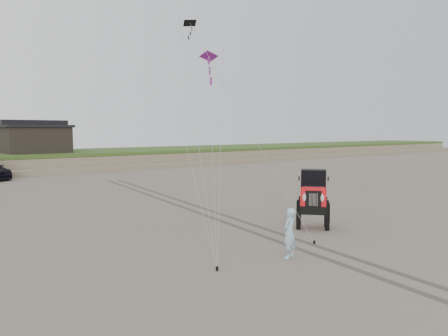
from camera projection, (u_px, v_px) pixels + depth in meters
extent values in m
plane|color=#6B6054|center=(284.00, 249.00, 14.90)|extent=(160.00, 160.00, 0.00)
cube|color=#7A6B54|center=(13.00, 163.00, 44.51)|extent=(160.00, 12.00, 1.40)
cube|color=#2D4719|center=(13.00, 155.00, 44.43)|extent=(160.00, 12.00, 0.35)
cube|color=#7A6B54|center=(31.00, 172.00, 39.47)|extent=(160.00, 3.50, 0.50)
cube|color=black|center=(35.00, 140.00, 44.76)|extent=(6.00, 5.00, 2.60)
cube|color=black|center=(35.00, 126.00, 44.64)|extent=(6.40, 5.40, 0.25)
cube|color=black|center=(35.00, 122.00, 44.61)|extent=(6.40, 1.20, 0.50)
imported|color=#8EC9DB|center=(289.00, 233.00, 13.86)|extent=(0.67, 0.54, 1.61)
cube|color=#811782|center=(209.00, 56.00, 25.85)|extent=(1.19, 0.82, 0.49)
cube|color=black|center=(190.00, 23.00, 19.15)|extent=(0.64, 0.46, 0.28)
cylinder|color=black|center=(217.00, 269.00, 12.65)|extent=(0.08, 0.08, 0.12)
cylinder|color=black|center=(314.00, 242.00, 15.62)|extent=(0.08, 0.08, 0.12)
cube|color=#4C443D|center=(191.00, 210.00, 22.14)|extent=(4.42, 29.74, 0.01)
cube|color=#4C443D|center=(204.00, 208.00, 22.64)|extent=(4.42, 29.74, 0.01)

